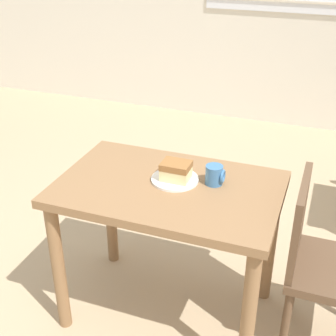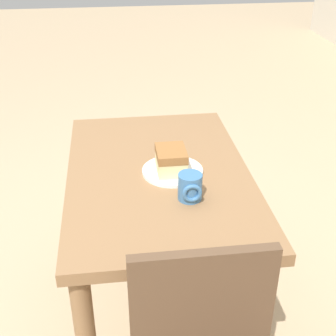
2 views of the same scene
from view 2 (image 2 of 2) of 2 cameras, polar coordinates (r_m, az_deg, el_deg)
dining_table_near at (r=1.69m, az=-1.12°, el=-4.08°), size 0.97×0.63×0.72m
plate at (r=1.61m, az=0.56°, el=-0.36°), size 0.21×0.21×0.01m
cake_slice at (r=1.58m, az=0.38°, el=0.97°), size 0.12×0.10×0.08m
coffee_mug at (r=1.45m, az=2.73°, el=-2.37°), size 0.08×0.08×0.09m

